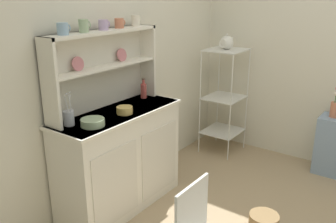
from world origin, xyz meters
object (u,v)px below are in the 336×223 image
at_px(hutch_cabinet, 120,159).
at_px(floor_basket, 264,222).
at_px(jam_bottle, 144,90).
at_px(flower_vase, 335,108).
at_px(bowl_mixing_large, 93,122).
at_px(bakers_rack, 224,92).
at_px(porcelain_teapot, 227,42).
at_px(cup_sky_0, 63,29).
at_px(utensil_jar, 69,117).
at_px(hutch_shelf_unit, 101,63).

relative_size(hutch_cabinet, floor_basket, 4.97).
xyz_separation_m(jam_bottle, flower_vase, (1.29, -1.38, -0.25)).
distance_m(hutch_cabinet, bowl_mixing_large, 0.57).
height_order(bakers_rack, porcelain_teapot, porcelain_teapot).
relative_size(bowl_mixing_large, porcelain_teapot, 0.73).
relative_size(jam_bottle, porcelain_teapot, 0.77).
height_order(cup_sky_0, utensil_jar, cup_sky_0).
height_order(bakers_rack, floor_basket, bakers_rack).
relative_size(floor_basket, bowl_mixing_large, 1.35).
xyz_separation_m(hutch_cabinet, floor_basket, (0.41, -1.14, -0.38)).
distance_m(floor_basket, utensil_jar, 1.72).
distance_m(floor_basket, bowl_mixing_large, 1.55).
xyz_separation_m(floor_basket, porcelain_teapot, (1.16, 0.99, 1.20)).
bearing_deg(flower_vase, bowl_mixing_large, 149.38).
bearing_deg(bakers_rack, cup_sky_0, 171.98).
distance_m(hutch_cabinet, bakers_rack, 1.59).
distance_m(hutch_shelf_unit, cup_sky_0, 0.49).
relative_size(hutch_cabinet, jam_bottle, 6.40).
distance_m(bowl_mixing_large, utensil_jar, 0.18).
relative_size(floor_basket, cup_sky_0, 2.50).
xyz_separation_m(utensil_jar, porcelain_teapot, (2.00, -0.23, 0.34)).
distance_m(hutch_shelf_unit, bowl_mixing_large, 0.55).
distance_m(hutch_cabinet, jam_bottle, 0.66).
bearing_deg(flower_vase, cup_sky_0, 146.02).
bearing_deg(porcelain_teapot, hutch_cabinet, 174.46).
distance_m(hutch_cabinet, utensil_jar, 0.65).
distance_m(bakers_rack, bowl_mixing_large, 1.92).
distance_m(hutch_cabinet, floor_basket, 1.27).
relative_size(hutch_cabinet, cup_sky_0, 12.42).
distance_m(hutch_shelf_unit, flower_vase, 2.32).
bearing_deg(bakers_rack, utensil_jar, 173.47).
bearing_deg(cup_sky_0, flower_vase, -33.98).
height_order(jam_bottle, porcelain_teapot, porcelain_teapot).
bearing_deg(porcelain_teapot, cup_sky_0, 171.98).
distance_m(jam_bottle, flower_vase, 1.91).
bearing_deg(bakers_rack, flower_vase, -82.20).
bearing_deg(cup_sky_0, hutch_cabinet, -17.84).
bearing_deg(bowl_mixing_large, cup_sky_0, 101.01).
bearing_deg(cup_sky_0, porcelain_teapot, -8.02).
height_order(bowl_mixing_large, flower_vase, bowl_mixing_large).
relative_size(cup_sky_0, utensil_jar, 0.37).
bearing_deg(porcelain_teapot, jam_bottle, 168.11).
height_order(cup_sky_0, jam_bottle, cup_sky_0).
xyz_separation_m(hutch_cabinet, flower_vase, (1.72, -1.29, 0.25)).
xyz_separation_m(hutch_shelf_unit, utensil_jar, (-0.43, -0.09, -0.32)).
bearing_deg(cup_sky_0, hutch_shelf_unit, 6.24).
distance_m(cup_sky_0, porcelain_teapot, 1.98).
bearing_deg(bakers_rack, bowl_mixing_large, 177.64).
bearing_deg(hutch_cabinet, jam_bottle, 11.27).
bearing_deg(floor_basket, cup_sky_0, 121.79).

